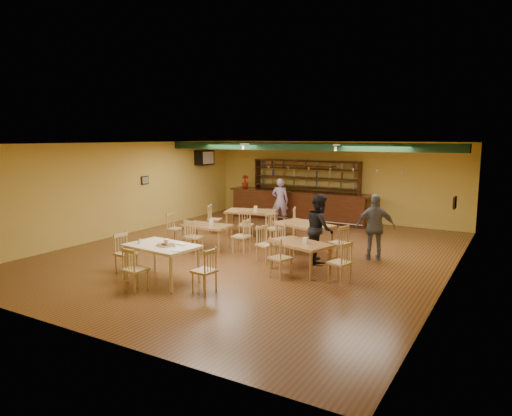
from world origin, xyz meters
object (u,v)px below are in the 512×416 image
Objects in this scene: dining_table_a at (251,222)px; dining_table_d at (300,257)px; dining_table_b at (304,237)px; dining_table_c at (207,236)px; patron_right_a at (320,228)px; patron_bar at (280,201)px; bar_counter at (298,206)px; near_table at (162,263)px.

dining_table_a reaches higher than dining_table_d.
dining_table_a is 1.01× the size of dining_table_b.
dining_table_c is 0.77× the size of patron_right_a.
patron_right_a is (3.34, -4.27, 0.04)m from patron_bar.
dining_table_b is 2.02m from dining_table_d.
bar_counter is 6.83m from dining_table_d.
dining_table_d is (2.94, -6.16, -0.21)m from bar_counter.
near_table is at bearing -90.86° from dining_table_b.
bar_counter is 3.12m from dining_table_a.
dining_table_d is at bearing 148.33° from patron_right_a.
dining_table_a is 3.81m from patron_right_a.
near_table is at bearing 115.02° from patron_right_a.
dining_table_c is at bearing 64.58° from patron_right_a.
bar_counter is 4.01× the size of dining_table_d.
dining_table_d is (3.33, -0.82, 0.01)m from dining_table_c.
dining_table_a reaches higher than dining_table_c.
bar_counter is 4.82m from dining_table_b.
patron_right_a is (2.98, -5.09, 0.31)m from bar_counter.
dining_table_c is 3.43m from dining_table_d.
dining_table_d is 1.19m from patron_right_a.
dining_table_b is at bearing 74.56° from near_table.
dining_table_a is 4.41m from dining_table_d.
bar_counter reaches higher than dining_table_a.
near_table reaches higher than dining_table_d.
bar_counter reaches higher than near_table.
dining_table_d is at bearing -64.46° from bar_counter.
dining_table_a is 1.18× the size of dining_table_c.
dining_table_b is at bearing 105.76° from patron_bar.
dining_table_b is (2.42, -1.18, -0.00)m from dining_table_a.
dining_table_c is at bearing -176.82° from dining_table_d.
patron_right_a is at bearing 104.98° from dining_table_d.
dining_table_a is 2.33m from patron_bar.
dining_table_c is 3.42m from patron_right_a.
dining_table_a is 1.02× the size of near_table.
bar_counter is at bearing 67.37° from dining_table_a.
dining_table_c is at bearing 69.23° from patron_bar.
dining_table_b is 0.90× the size of patron_right_a.
near_table is at bearing -74.26° from dining_table_c.
dining_table_d is at bearing -61.95° from dining_table_a.
dining_table_d is 3.21m from near_table.
patron_bar reaches higher than near_table.
patron_bar reaches higher than dining_table_d.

